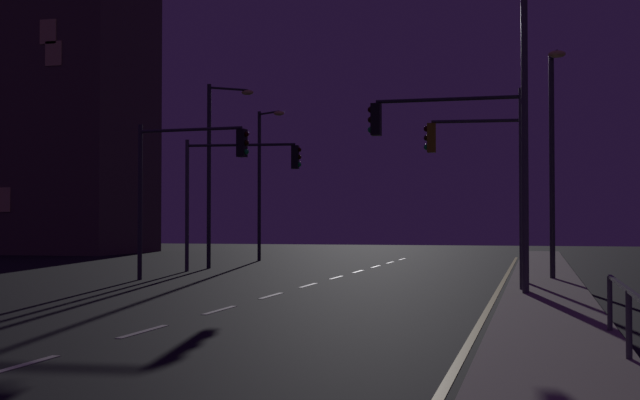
% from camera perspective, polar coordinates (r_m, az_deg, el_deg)
% --- Properties ---
extents(ground_plane, '(112.00, 112.00, 0.00)m').
position_cam_1_polar(ground_plane, '(20.72, -6.13, -7.11)').
color(ground_plane, black).
rests_on(ground_plane, ground).
extents(sidewalk_right, '(2.25, 77.00, 0.14)m').
position_cam_1_polar(sidewalk_right, '(19.46, 14.90, -7.23)').
color(sidewalk_right, '#9E937F').
rests_on(sidewalk_right, ground).
extents(lane_markings_center, '(0.14, 50.00, 0.01)m').
position_cam_1_polar(lane_markings_center, '(24.02, -3.23, -6.32)').
color(lane_markings_center, silver).
rests_on(lane_markings_center, ground).
extents(lane_edge_line, '(0.14, 53.00, 0.01)m').
position_cam_1_polar(lane_edge_line, '(24.46, 11.48, -6.20)').
color(lane_edge_line, gold).
rests_on(lane_edge_line, ground).
extents(traffic_light_far_right, '(3.21, 0.49, 5.43)m').
position_cam_1_polar(traffic_light_far_right, '(28.48, 10.49, 2.35)').
color(traffic_light_far_right, '#38383D').
rests_on(traffic_light_far_right, sidewalk_right).
extents(traffic_light_overhead_east, '(4.25, 0.60, 5.49)m').
position_cam_1_polar(traffic_light_overhead_east, '(30.37, -8.83, 2.04)').
color(traffic_light_overhead_east, '#38383D').
rests_on(traffic_light_overhead_east, ground).
extents(traffic_light_far_left, '(4.53, 0.34, 5.71)m').
position_cam_1_polar(traffic_light_far_left, '(25.32, 8.85, 3.42)').
color(traffic_light_far_left, '#4C4C51').
rests_on(traffic_light_far_left, sidewalk_right).
extents(traffic_light_mid_right, '(4.86, 0.68, 5.45)m').
position_cam_1_polar(traffic_light_mid_right, '(35.61, -5.52, 1.52)').
color(traffic_light_mid_right, '#4C4C51').
rests_on(traffic_light_mid_right, ground).
extents(street_lamp_median, '(0.56, 1.62, 7.61)m').
position_cam_1_polar(street_lamp_median, '(30.20, 15.09, 3.57)').
color(street_lamp_median, '#38383D').
rests_on(street_lamp_median, sidewalk_right).
extents(street_lamp_corner, '(2.39, 1.11, 8.13)m').
position_cam_1_polar(street_lamp_corner, '(23.80, 14.21, 5.77)').
color(street_lamp_corner, '#4C4C51').
rests_on(street_lamp_corner, sidewalk_right).
extents(street_lamp_far_end, '(1.73, 1.22, 7.86)m').
position_cam_1_polar(street_lamp_far_end, '(45.36, -3.80, 1.89)').
color(street_lamp_far_end, '#2D3033').
rests_on(street_lamp_far_end, ground).
extents(street_lamp_across_street, '(1.76, 1.40, 8.12)m').
position_cam_1_polar(street_lamp_across_street, '(38.46, -6.88, 2.72)').
color(street_lamp_across_street, '#2D3033').
rests_on(street_lamp_across_street, ground).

